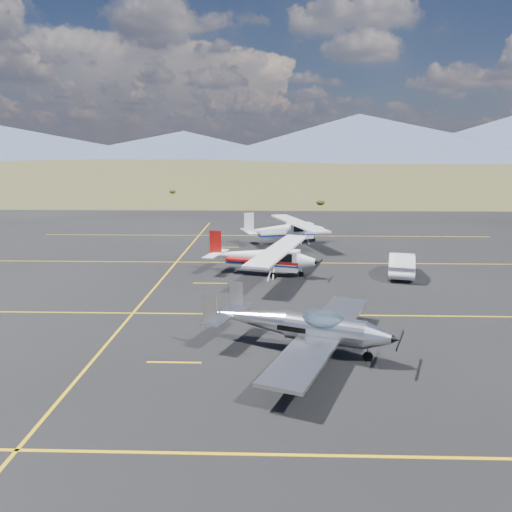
% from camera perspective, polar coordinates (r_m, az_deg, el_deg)
% --- Properties ---
extents(ground, '(1600.00, 1600.00, 0.00)m').
position_cam_1_polar(ground, '(21.65, 0.33, -8.41)').
color(ground, '#383D1C').
rests_on(ground, ground).
extents(apron, '(72.00, 72.00, 0.02)m').
position_cam_1_polar(apron, '(28.31, 0.67, -3.46)').
color(apron, black).
rests_on(apron, ground).
extents(aircraft_low_wing, '(7.10, 9.54, 2.11)m').
position_cam_1_polar(aircraft_low_wing, '(19.17, 5.55, -8.01)').
color(aircraft_low_wing, silver).
rests_on(aircraft_low_wing, apron).
extents(aircraft_cessna, '(6.78, 10.19, 2.59)m').
position_cam_1_polar(aircraft_cessna, '(30.73, 0.82, -0.01)').
color(aircraft_cessna, white).
rests_on(aircraft_cessna, apron).
extents(aircraft_plain, '(7.01, 10.24, 2.62)m').
position_cam_1_polar(aircraft_plain, '(41.29, 3.46, 3.08)').
color(aircraft_plain, white).
rests_on(aircraft_plain, apron).
extents(sedan, '(2.47, 4.54, 1.42)m').
position_cam_1_polar(sedan, '(31.82, 16.28, -0.88)').
color(sedan, silver).
rests_on(sedan, apron).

